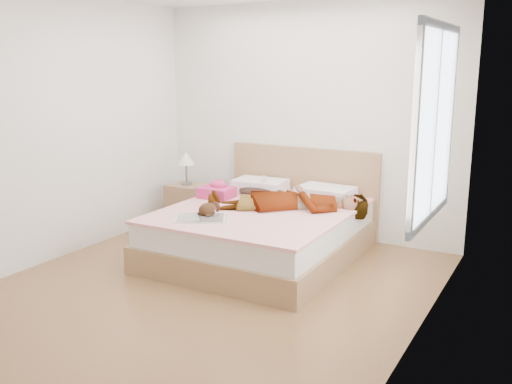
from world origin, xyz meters
TOP-DOWN VIEW (x-y plane):
  - ground at (0.00, 0.00)m, footprint 4.00×4.00m
  - woman at (0.22, 1.13)m, footprint 1.72×1.27m
  - hair at (-0.35, 1.58)m, footprint 0.49×0.58m
  - phone at (-0.28, 1.53)m, footprint 0.08×0.10m
  - room_shell at (1.77, 0.30)m, footprint 4.00×4.00m
  - bed at (0.00, 1.04)m, footprint 1.80×2.08m
  - towel at (-0.65, 1.16)m, footprint 0.36×0.31m
  - magazine at (-0.30, 0.32)m, footprint 0.57×0.51m
  - coffee_mug at (-0.25, 0.44)m, footprint 0.13×0.11m
  - plush_toy at (-0.28, 0.44)m, footprint 0.20×0.27m
  - nightstand at (-1.33, 1.53)m, footprint 0.42×0.38m

SIDE VIEW (x-z plane):
  - ground at x=0.00m, z-range 0.00..0.00m
  - bed at x=0.00m, z-range -0.22..0.78m
  - nightstand at x=-1.33m, z-range -0.15..0.75m
  - magazine at x=-0.30m, z-range 0.51..0.53m
  - hair at x=-0.35m, z-range 0.51..0.59m
  - coffee_mug at x=-0.25m, z-range 0.51..0.60m
  - plush_toy at x=-0.28m, z-range 0.51..0.65m
  - towel at x=-0.65m, z-range 0.49..0.68m
  - woman at x=0.22m, z-range 0.51..0.73m
  - phone at x=-0.28m, z-range 0.66..0.72m
  - room_shell at x=1.77m, z-range -0.50..3.50m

